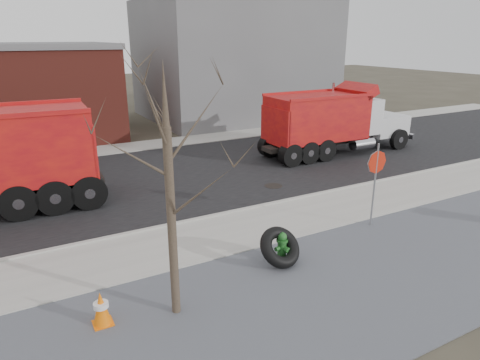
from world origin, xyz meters
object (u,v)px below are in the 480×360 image
dump_truck_red_a (334,120)px  fire_hydrant (282,248)px  truck_tire (280,247)px  stop_sign (376,171)px

dump_truck_red_a → fire_hydrant: bearing=-136.0°
dump_truck_red_a → truck_tire: bearing=-136.1°
stop_sign → dump_truck_red_a: size_ratio=0.31×
fire_hydrant → truck_tire: (-0.14, -0.10, 0.11)m
fire_hydrant → dump_truck_red_a: dump_truck_red_a is taller
stop_sign → dump_truck_red_a: 8.70m
truck_tire → stop_sign: 4.07m
truck_tire → stop_sign: (3.80, 0.64, 1.30)m
dump_truck_red_a → stop_sign: bearing=-121.9°
truck_tire → fire_hydrant: bearing=36.8°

